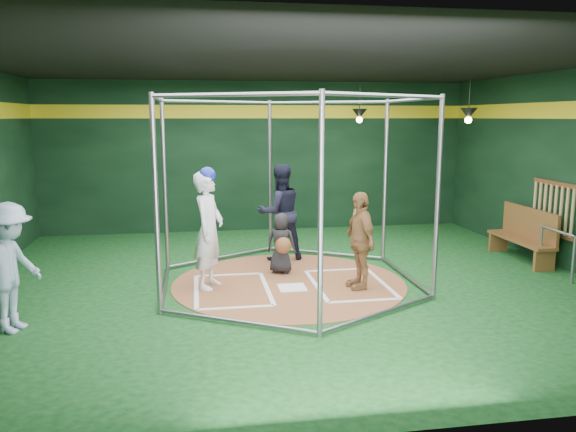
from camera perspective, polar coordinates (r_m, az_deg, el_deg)
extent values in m
cube|color=#0C3712|center=(9.24, 0.10, -6.90)|extent=(10.00, 9.00, 0.02)
cube|color=black|center=(8.88, 0.11, 15.32)|extent=(10.00, 9.00, 0.02)
cube|color=black|center=(13.33, -3.10, 6.02)|extent=(10.00, 0.10, 3.50)
cube|color=black|center=(4.56, 9.45, -1.91)|extent=(10.00, 0.10, 3.50)
cube|color=black|center=(10.89, 27.10, 4.03)|extent=(0.10, 9.00, 3.50)
cube|color=yellow|center=(13.27, -3.13, 10.53)|extent=(10.00, 0.01, 0.30)
cylinder|color=brown|center=(9.24, 0.10, -6.80)|extent=(3.80, 3.80, 0.01)
cube|color=white|center=(8.95, 0.42, -7.28)|extent=(0.43, 0.43, 0.01)
cube|color=white|center=(9.71, -6.06, -5.96)|extent=(1.10, 0.07, 0.01)
cube|color=white|center=(8.09, -5.33, -9.25)|extent=(1.10, 0.07, 0.01)
cube|color=white|center=(8.88, -9.30, -7.57)|extent=(0.07, 1.70, 0.01)
cube|color=white|center=(8.94, -2.18, -7.31)|extent=(0.07, 1.70, 0.01)
cube|color=white|center=(9.99, 4.94, -5.48)|extent=(1.10, 0.07, 0.01)
cube|color=white|center=(8.42, 7.81, -8.50)|extent=(1.10, 0.07, 0.01)
cube|color=white|center=(9.07, 2.88, -7.06)|extent=(0.07, 1.70, 0.01)
cube|color=white|center=(9.36, 9.52, -6.65)|extent=(0.07, 1.70, 0.01)
cylinder|color=gray|center=(10.52, 9.84, 3.44)|extent=(0.07, 0.07, 3.00)
cylinder|color=gray|center=(11.18, -1.84, 3.96)|extent=(0.07, 0.07, 3.00)
cylinder|color=gray|center=(9.96, -12.41, 2.98)|extent=(0.07, 0.07, 3.00)
cylinder|color=gray|center=(7.68, -13.26, 0.91)|extent=(0.07, 0.07, 3.00)
cylinder|color=gray|center=(6.69, 3.35, -0.16)|extent=(0.07, 0.07, 3.00)
cylinder|color=gray|center=(8.40, 14.96, 1.60)|extent=(0.07, 0.07, 3.00)
cylinder|color=gray|center=(10.73, 3.91, 11.44)|extent=(2.02, 1.20, 0.06)
cylinder|color=gray|center=(11.05, 3.73, -3.77)|extent=(2.02, 1.20, 0.06)
cylinder|color=gray|center=(10.46, -6.99, 11.43)|extent=(2.02, 1.20, 0.06)
cylinder|color=gray|center=(10.78, -6.66, -4.16)|extent=(2.02, 1.20, 0.06)
cylinder|color=gray|center=(8.74, -13.15, 11.53)|extent=(0.06, 2.30, 0.06)
cylinder|color=gray|center=(9.13, -12.42, -6.97)|extent=(0.06, 2.30, 0.06)
cylinder|color=gray|center=(7.02, -5.74, 12.17)|extent=(2.02, 1.20, 0.06)
cylinder|color=gray|center=(7.49, -5.34, -10.59)|extent=(2.02, 1.20, 0.06)
cylinder|color=gray|center=(7.42, 10.16, 11.95)|extent=(2.02, 1.20, 0.06)
cylinder|color=gray|center=(7.87, 9.50, -9.66)|extent=(2.02, 1.20, 0.06)
cylinder|color=gray|center=(9.38, 12.45, 11.44)|extent=(0.06, 2.30, 0.06)
cylinder|color=gray|center=(9.74, 11.80, -5.86)|extent=(0.06, 2.30, 0.06)
cube|color=brown|center=(11.20, 25.55, 3.00)|extent=(0.05, 1.25, 0.08)
cube|color=brown|center=(11.33, 25.21, -1.52)|extent=(0.05, 1.25, 0.08)
cylinder|color=tan|center=(10.81, 26.94, 0.25)|extent=(0.06, 0.06, 0.85)
cylinder|color=tan|center=(10.93, 26.45, 0.39)|extent=(0.06, 0.06, 0.85)
cylinder|color=tan|center=(11.06, 25.98, 0.53)|extent=(0.06, 0.06, 0.85)
cylinder|color=tan|center=(11.18, 25.52, 0.66)|extent=(0.06, 0.06, 0.85)
cylinder|color=tan|center=(11.31, 25.07, 0.79)|extent=(0.06, 0.06, 0.85)
cylinder|color=tan|center=(11.44, 24.63, 0.91)|extent=(0.06, 0.06, 0.85)
cylinder|color=tan|center=(11.57, 24.20, 1.04)|extent=(0.06, 0.06, 0.85)
cylinder|color=tan|center=(11.70, 23.78, 1.16)|extent=(0.06, 0.06, 0.85)
cone|color=black|center=(12.85, 7.27, 10.26)|extent=(0.34, 0.34, 0.22)
sphere|color=#FFD899|center=(12.85, 7.26, 9.68)|extent=(0.14, 0.14, 0.14)
cylinder|color=black|center=(12.86, 7.31, 11.82)|extent=(0.02, 0.02, 0.70)
cone|color=black|center=(12.03, 17.87, 9.89)|extent=(0.34, 0.34, 0.22)
sphere|color=#FFD899|center=(12.03, 17.84, 9.27)|extent=(0.14, 0.14, 0.14)
cylinder|color=black|center=(12.04, 17.97, 11.55)|extent=(0.02, 0.02, 0.70)
imported|color=silver|center=(8.86, -8.06, -1.44)|extent=(0.66, 0.79, 1.85)
sphere|color=navy|center=(8.73, -8.20, 4.12)|extent=(0.26, 0.26, 0.26)
imported|color=tan|center=(8.86, 7.31, -2.46)|extent=(0.49, 0.94, 1.53)
imported|color=black|center=(9.69, -0.71, -2.76)|extent=(0.61, 0.52, 1.05)
sphere|color=brown|center=(9.44, -0.48, -3.01)|extent=(0.28, 0.28, 0.28)
imported|color=black|center=(10.51, -0.83, 0.37)|extent=(1.00, 0.85, 1.81)
imported|color=#98B1C9|center=(7.85, -26.43, -4.73)|extent=(0.93, 1.21, 1.65)
cube|color=brown|center=(11.44, 22.54, -2.24)|extent=(0.40, 1.72, 0.06)
cube|color=brown|center=(11.47, 23.34, -0.65)|extent=(0.06, 1.72, 0.57)
cube|color=brown|center=(10.87, 24.58, -4.15)|extent=(0.38, 0.08, 0.38)
cube|color=brown|center=(12.13, 20.58, -2.47)|extent=(0.38, 0.08, 0.38)
cylinder|color=gray|center=(10.22, 27.01, -4.00)|extent=(0.05, 0.05, 0.80)
cylinder|color=gray|center=(10.92, 24.29, -2.94)|extent=(0.05, 0.05, 0.80)
cylinder|color=gray|center=(10.49, 25.76, -1.43)|extent=(0.05, 0.88, 0.05)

